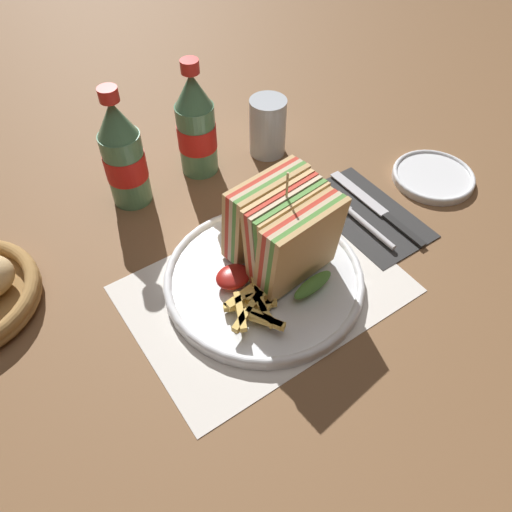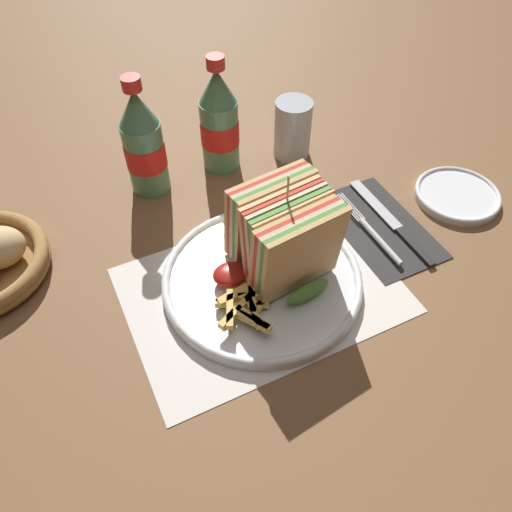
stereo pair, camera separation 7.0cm
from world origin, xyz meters
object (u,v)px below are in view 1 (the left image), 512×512
object	(u,v)px
fork	(363,222)
side_saucer	(433,176)
club_sandwich	(284,232)
coke_bottle_near	(123,156)
glass_near	(268,130)
coke_bottle_far	(196,127)
plate_main	(264,278)
knife	(377,208)

from	to	relation	value
fork	side_saucer	distance (m)	0.18
club_sandwich	coke_bottle_near	xyz separation A→B (m)	(-0.11, 0.27, 0.01)
glass_near	fork	bearing A→B (deg)	-87.43
coke_bottle_far	glass_near	bearing A→B (deg)	-11.56
club_sandwich	side_saucer	xyz separation A→B (m)	(0.34, 0.02, -0.07)
side_saucer	plate_main	bearing A→B (deg)	-176.66
knife	coke_bottle_near	size ratio (longest dim) A/B	1.04
fork	glass_near	world-z (taller)	glass_near
fork	coke_bottle_near	world-z (taller)	coke_bottle_near
knife	fork	bearing A→B (deg)	-161.79
club_sandwich	glass_near	bearing A→B (deg)	58.86
plate_main	coke_bottle_near	distance (m)	0.30
fork	glass_near	distance (m)	0.25
club_sandwich	glass_near	xyz separation A→B (m)	(0.15, 0.25, -0.03)
knife	coke_bottle_far	bearing A→B (deg)	125.40
glass_near	side_saucer	distance (m)	0.30
knife	coke_bottle_far	world-z (taller)	coke_bottle_far
fork	side_saucer	world-z (taller)	same
plate_main	side_saucer	world-z (taller)	plate_main
plate_main	coke_bottle_near	xyz separation A→B (m)	(-0.08, 0.28, 0.08)
plate_main	club_sandwich	xyz separation A→B (m)	(0.04, 0.01, 0.07)
coke_bottle_near	side_saucer	distance (m)	0.53
coke_bottle_far	side_saucer	size ratio (longest dim) A/B	1.44
club_sandwich	glass_near	size ratio (longest dim) A/B	1.56
club_sandwich	knife	distance (m)	0.22
club_sandwich	fork	distance (m)	0.18
club_sandwich	coke_bottle_near	world-z (taller)	coke_bottle_near
coke_bottle_far	glass_near	xyz separation A→B (m)	(0.13, -0.03, -0.04)
fork	coke_bottle_far	xyz separation A→B (m)	(-0.14, 0.28, 0.08)
coke_bottle_far	side_saucer	distance (m)	0.42
fork	coke_bottle_near	xyz separation A→B (m)	(-0.27, 0.27, 0.08)
club_sandwich	fork	size ratio (longest dim) A/B	0.95
coke_bottle_far	side_saucer	bearing A→B (deg)	-38.85
glass_near	knife	bearing A→B (deg)	-76.80
plate_main	coke_bottle_far	size ratio (longest dim) A/B	1.40
knife	plate_main	bearing A→B (deg)	-175.12
side_saucer	glass_near	bearing A→B (deg)	129.59
fork	side_saucer	bearing A→B (deg)	5.48
knife	side_saucer	world-z (taller)	side_saucer
plate_main	coke_bottle_near	bearing A→B (deg)	105.46
fork	knife	bearing A→B (deg)	18.21
plate_main	coke_bottle_near	world-z (taller)	coke_bottle_near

